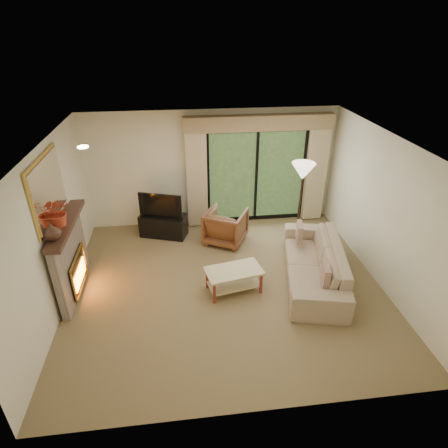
{
  "coord_description": "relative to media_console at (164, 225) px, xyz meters",
  "views": [
    {
      "loc": [
        -0.7,
        -5.34,
        4.22
      ],
      "look_at": [
        0.0,
        0.3,
        1.1
      ],
      "focal_mm": 30.0,
      "sensor_mm": 36.0,
      "label": 1
    }
  ],
  "objects": [
    {
      "name": "floor",
      "position": [
        1.13,
        -1.95,
        -0.25
      ],
      "size": [
        5.5,
        5.5,
        0.0
      ],
      "primitive_type": "plane",
      "color": "olive",
      "rests_on": "ground"
    },
    {
      "name": "ceiling",
      "position": [
        1.13,
        -1.95,
        2.35
      ],
      "size": [
        5.5,
        5.5,
        0.0
      ],
      "primitive_type": "plane",
      "rotation": [
        3.14,
        0.0,
        0.0
      ],
      "color": "silver",
      "rests_on": "ground"
    },
    {
      "name": "wall_back",
      "position": [
        1.13,
        0.55,
        1.05
      ],
      "size": [
        5.0,
        0.0,
        5.0
      ],
      "primitive_type": "plane",
      "rotation": [
        1.57,
        0.0,
        0.0
      ],
      "color": "#F9F1CD",
      "rests_on": "ground"
    },
    {
      "name": "wall_front",
      "position": [
        1.13,
        -4.45,
        1.05
      ],
      "size": [
        5.0,
        0.0,
        5.0
      ],
      "primitive_type": "plane",
      "rotation": [
        -1.57,
        0.0,
        0.0
      ],
      "color": "#F9F1CD",
      "rests_on": "ground"
    },
    {
      "name": "wall_left",
      "position": [
        -1.62,
        -1.95,
        1.05
      ],
      "size": [
        0.0,
        5.0,
        5.0
      ],
      "primitive_type": "plane",
      "rotation": [
        1.57,
        0.0,
        1.57
      ],
      "color": "#F9F1CD",
      "rests_on": "ground"
    },
    {
      "name": "wall_right",
      "position": [
        3.88,
        -1.95,
        1.05
      ],
      "size": [
        0.0,
        5.0,
        5.0
      ],
      "primitive_type": "plane",
      "rotation": [
        1.57,
        0.0,
        -1.57
      ],
      "color": "#F9F1CD",
      "rests_on": "ground"
    },
    {
      "name": "fireplace",
      "position": [
        -1.5,
        -1.75,
        0.44
      ],
      "size": [
        0.24,
        1.7,
        1.37
      ],
      "primitive_type": null,
      "color": "gray",
      "rests_on": "floor"
    },
    {
      "name": "mirror",
      "position": [
        -1.58,
        -1.75,
        1.7
      ],
      "size": [
        0.07,
        1.45,
        1.02
      ],
      "primitive_type": null,
      "color": "gold",
      "rests_on": "wall_left"
    },
    {
      "name": "sliding_door",
      "position": [
        2.13,
        0.5,
        0.85
      ],
      "size": [
        2.26,
        0.1,
        2.16
      ],
      "primitive_type": null,
      "color": "black",
      "rests_on": "floor"
    },
    {
      "name": "curtain_left",
      "position": [
        0.78,
        0.39,
        0.95
      ],
      "size": [
        0.45,
        0.18,
        2.35
      ],
      "primitive_type": "cube",
      "color": "#CAB58E",
      "rests_on": "floor"
    },
    {
      "name": "curtain_right",
      "position": [
        3.48,
        0.39,
        0.95
      ],
      "size": [
        0.45,
        0.18,
        2.35
      ],
      "primitive_type": "cube",
      "color": "#CAB58E",
      "rests_on": "floor"
    },
    {
      "name": "cornice",
      "position": [
        2.13,
        0.41,
        2.07
      ],
      "size": [
        3.2,
        0.24,
        0.32
      ],
      "primitive_type": "cube",
      "color": "tan",
      "rests_on": "wall_back"
    },
    {
      "name": "media_console",
      "position": [
        0.0,
        0.0,
        0.0
      ],
      "size": [
        1.08,
        0.74,
        0.49
      ],
      "primitive_type": "cube",
      "rotation": [
        0.0,
        0.0,
        -0.32
      ],
      "color": "black",
      "rests_on": "floor"
    },
    {
      "name": "tv",
      "position": [
        0.0,
        0.0,
        0.52
      ],
      "size": [
        0.93,
        0.41,
        0.54
      ],
      "primitive_type": "imported",
      "rotation": [
        0.0,
        0.0,
        -0.32
      ],
      "color": "black",
      "rests_on": "media_console"
    },
    {
      "name": "armchair",
      "position": [
        1.32,
        -0.43,
        0.12
      ],
      "size": [
        1.07,
        1.08,
        0.74
      ],
      "primitive_type": "imported",
      "rotation": [
        0.0,
        0.0,
        2.66
      ],
      "color": "brown",
      "rests_on": "floor"
    },
    {
      "name": "sofa",
      "position": [
        2.74,
        -1.94,
        0.11
      ],
      "size": [
        1.46,
        2.59,
        0.71
      ],
      "primitive_type": "imported",
      "rotation": [
        0.0,
        0.0,
        -1.79
      ],
      "color": "tan",
      "rests_on": "floor"
    },
    {
      "name": "pillow_near",
      "position": [
        2.66,
        -2.64,
        0.34
      ],
      "size": [
        0.18,
        0.38,
        0.37
      ],
      "primitive_type": "cube",
      "rotation": [
        0.0,
        0.0,
        -0.22
      ],
      "color": "#523425",
      "rests_on": "sofa"
    },
    {
      "name": "pillow_far",
      "position": [
        2.66,
        -1.24,
        0.34
      ],
      "size": [
        0.18,
        0.38,
        0.37
      ],
      "primitive_type": "cube",
      "rotation": [
        0.0,
        0.0,
        -0.22
      ],
      "color": "#523425",
      "rests_on": "sofa"
    },
    {
      "name": "coffee_table",
      "position": [
        1.25,
        -2.1,
        -0.03
      ],
      "size": [
        1.04,
        0.71,
        0.43
      ],
      "primitive_type": null,
      "rotation": [
        0.0,
        0.0,
        0.2
      ],
      "color": "#D2BF88",
      "rests_on": "floor"
    },
    {
      "name": "floor_lamp",
      "position": [
        2.84,
        -0.57,
        0.63
      ],
      "size": [
        0.6,
        0.6,
        1.75
      ],
      "primitive_type": null,
      "rotation": [
        0.0,
        0.0,
        -0.34
      ],
      "color": "beige",
      "rests_on": "floor"
    },
    {
      "name": "vase",
      "position": [
        -1.48,
        -2.29,
        1.25
      ],
      "size": [
        0.31,
        0.31,
        0.26
      ],
      "primitive_type": "imported",
      "rotation": [
        0.0,
        0.0,
        0.25
      ],
      "color": "#41291D",
      "rests_on": "fireplace"
    },
    {
      "name": "branches",
      "position": [
        -1.48,
        -1.87,
        1.36
      ],
      "size": [
        0.49,
        0.45,
        0.48
      ],
      "primitive_type": "imported",
      "rotation": [
        0.0,
        0.0,
        0.18
      ],
      "color": "#D04324",
      "rests_on": "fireplace"
    }
  ]
}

